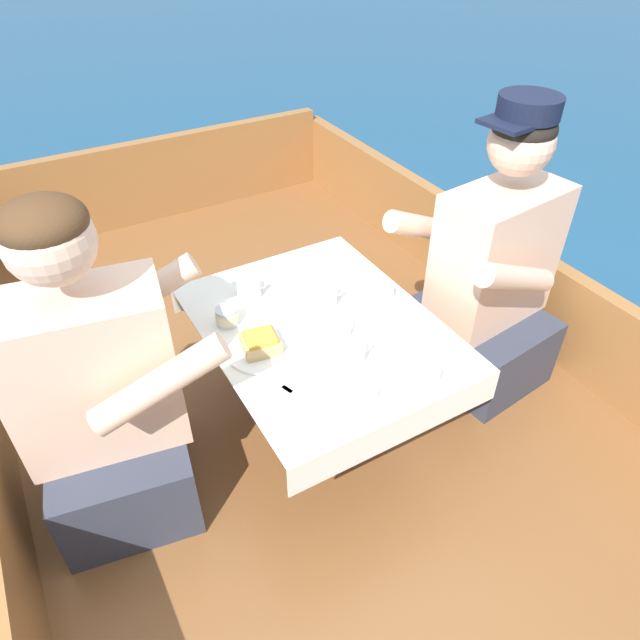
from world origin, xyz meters
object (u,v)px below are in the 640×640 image
Objects in this scene: coffee_cup_port at (249,288)px; person_port at (105,401)px; sandwich at (260,343)px; coffee_cup_starboard at (326,296)px; person_starboard at (489,282)px; coffee_cup_center at (353,352)px; tin_can at (227,316)px.

person_port is at bearing -159.60° from coffee_cup_port.
person_port is 0.43m from sandwich.
coffee_cup_port is (0.08, 0.25, 0.00)m from sandwich.
coffee_cup_starboard is (0.27, 0.10, 0.00)m from sandwich.
person_starboard is 0.57m from coffee_cup_starboard.
coffee_cup_starboard reaches higher than coffee_cup_center.
person_starboard reaches higher than coffee_cup_center.
person_starboard is 8.88× the size of sandwich.
sandwich is at bearing -160.14° from coffee_cup_starboard.
coffee_cup_starboard is at bearing 12.28° from person_port.
sandwich reaches higher than coffee_cup_center.
sandwich is 0.26m from coffee_cup_port.
sandwich is 1.16× the size of coffee_cup_starboard.
person_port is 9.56× the size of coffee_cup_port.
sandwich is 1.68× the size of tin_can.
sandwich is 0.28m from coffee_cup_starboard.
coffee_cup_starboard is (0.69, 0.03, 0.07)m from person_port.
coffee_cup_port is at bearing 72.37° from sandwich.
coffee_cup_port is 0.24m from coffee_cup_starboard.
person_port is 0.96× the size of person_starboard.
person_starboard is at bearing -12.90° from tin_can.
coffee_cup_port is (0.50, 0.19, 0.07)m from person_port.
coffee_cup_port reaches higher than sandwich.
coffee_cup_center is at bearing 4.64° from person_starboard.
person_starboard is at bearing 11.12° from coffee_cup_center.
tin_can is at bearing 101.44° from sandwich.
coffee_cup_starboard is 0.26m from coffee_cup_center.
person_starboard is 9.91× the size of coffee_cup_port.
person_port reaches higher than coffee_cup_starboard.
person_port is 1.25m from person_starboard.
coffee_cup_starboard is at bearing -12.14° from tin_can.
coffee_cup_starboard is (0.19, -0.16, 0.00)m from coffee_cup_port.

